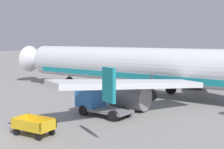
# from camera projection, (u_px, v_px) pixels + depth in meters

# --- Properties ---
(airplane) EXTENTS (37.67, 30.26, 11.34)m
(airplane) POSITION_uv_depth(u_px,v_px,m) (149.00, 67.00, 31.73)
(airplane) COLOR silver
(airplane) RESTS_ON ground
(baggage_cart_second_in_row) EXTENTS (3.55, 1.41, 1.07)m
(baggage_cart_second_in_row) POSITION_uv_depth(u_px,v_px,m) (34.00, 126.00, 18.71)
(baggage_cart_second_in_row) COLOR gold
(baggage_cart_second_in_row) RESTS_ON ground
(service_truck_beside_carts) EXTENTS (4.55, 2.39, 2.10)m
(service_truck_beside_carts) POSITION_uv_depth(u_px,v_px,m) (96.00, 100.00, 23.91)
(service_truck_beside_carts) COLOR slate
(service_truck_beside_carts) RESTS_ON ground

